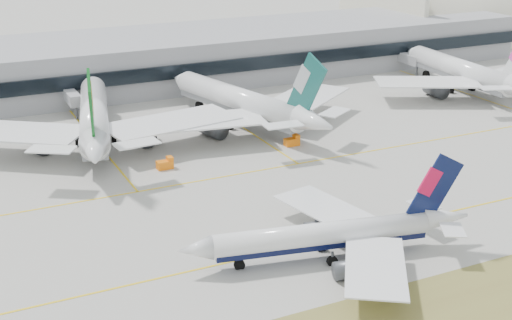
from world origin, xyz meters
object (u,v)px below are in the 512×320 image
widebody_eva (94,119)px  terminal (123,62)px  hangar (465,36)px  taxiing_airliner (332,235)px  widebody_china_air (465,73)px  widebody_cathay (244,104)px

widebody_eva → terminal: widebody_eva is taller
widebody_eva → hangar: hangar is taller
taxiing_airliner → widebody_china_air: widebody_china_air is taller
widebody_eva → hangar: bearing=-54.2°
taxiing_airliner → hangar: (155.37, 145.70, -3.90)m
taxiing_airliner → widebody_eva: size_ratio=0.73×
widebody_cathay → widebody_china_air: size_ratio=1.00×
widebody_cathay → terminal: size_ratio=0.23×
widebody_eva → widebody_china_air: bearing=-76.6°
widebody_cathay → widebody_china_air: 74.33m
terminal → taxiing_airliner: bearing=-90.4°
widebody_china_air → terminal: bearing=64.2°
widebody_eva → terminal: 57.44m
widebody_china_air → widebody_eva: bearing=94.7°
widebody_eva → terminal: (22.03, 53.04, 0.92)m
widebody_cathay → hangar: (138.58, 75.32, -6.12)m
widebody_china_air → widebody_cathay: bearing=96.4°
widebody_china_air → taxiing_airliner: bearing=133.2°
widebody_cathay → widebody_china_air: bearing=-101.4°
widebody_eva → widebody_cathay: bearing=-79.9°
widebody_cathay → widebody_china_air: (74.29, 2.47, -0.15)m
taxiing_airliner → terminal: 125.59m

